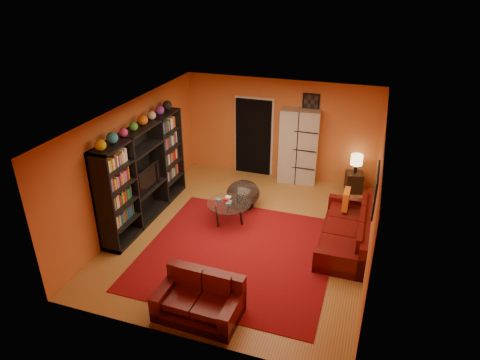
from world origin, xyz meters
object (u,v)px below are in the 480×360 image
(tv, at_px, (144,178))
(loveseat, at_px, (200,298))
(sofa, at_px, (350,232))
(side_table, at_px, (354,182))
(table_lamp, at_px, (357,160))
(entertainment_unit, at_px, (144,174))
(bowl_chair, at_px, (243,194))
(storage_cabinet, at_px, (299,147))
(coffee_table, at_px, (229,205))

(tv, relative_size, loveseat, 0.69)
(sofa, distance_m, side_table, 2.37)
(loveseat, xyz_separation_m, table_lamp, (1.96, 5.11, 0.55))
(tv, bearing_deg, sofa, -84.65)
(entertainment_unit, xyz_separation_m, bowl_chair, (1.90, 1.09, -0.71))
(storage_cabinet, height_order, side_table, storage_cabinet)
(coffee_table, relative_size, table_lamp, 1.98)
(storage_cabinet, bearing_deg, side_table, -9.61)
(bowl_chair, bearing_deg, side_table, 33.94)
(coffee_table, height_order, storage_cabinet, storage_cabinet)
(bowl_chair, bearing_deg, sofa, -16.96)
(side_table, bearing_deg, tv, -146.74)
(entertainment_unit, xyz_separation_m, storage_cabinet, (2.82, 2.80, -0.08))
(sofa, height_order, loveseat, same)
(bowl_chair, distance_m, table_lamp, 2.91)
(loveseat, height_order, storage_cabinet, storage_cabinet)
(tv, height_order, loveseat, tv)
(sofa, distance_m, loveseat, 3.45)
(loveseat, relative_size, bowl_chair, 1.74)
(sofa, distance_m, coffee_table, 2.59)
(bowl_chair, height_order, side_table, bowl_chair)
(sofa, xyz_separation_m, loveseat, (-2.09, -2.74, 0.00))
(bowl_chair, bearing_deg, coffee_table, -95.33)
(side_table, bearing_deg, loveseat, -110.94)
(storage_cabinet, bearing_deg, table_lamp, -9.61)
(sofa, bearing_deg, coffee_table, 179.82)
(tv, xyz_separation_m, storage_cabinet, (2.77, 2.89, -0.02))
(sofa, bearing_deg, loveseat, -127.76)
(sofa, xyz_separation_m, side_table, (-0.13, 2.37, -0.03))
(entertainment_unit, distance_m, side_table, 5.12)
(coffee_table, relative_size, side_table, 1.91)
(sofa, bearing_deg, storage_cabinet, 122.28)
(bowl_chair, bearing_deg, tv, -147.62)
(sofa, relative_size, loveseat, 1.73)
(entertainment_unit, height_order, coffee_table, entertainment_unit)
(entertainment_unit, bearing_deg, bowl_chair, 29.72)
(bowl_chair, height_order, table_lamp, table_lamp)
(loveseat, height_order, coffee_table, loveseat)
(sofa, height_order, coffee_table, sofa)
(loveseat, bearing_deg, sofa, -35.47)
(entertainment_unit, relative_size, storage_cabinet, 1.55)
(storage_cabinet, xyz_separation_m, bowl_chair, (-0.92, -1.71, -0.63))
(sofa, xyz_separation_m, table_lamp, (-0.13, 2.37, 0.56))
(sofa, bearing_deg, entertainment_unit, -176.32)
(coffee_table, bearing_deg, bowl_chair, 84.67)
(loveseat, relative_size, side_table, 2.72)
(sofa, height_order, table_lamp, table_lamp)
(tv, height_order, bowl_chair, tv)
(loveseat, xyz_separation_m, coffee_table, (-0.50, 2.73, 0.15))
(side_table, bearing_deg, sofa, -86.77)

